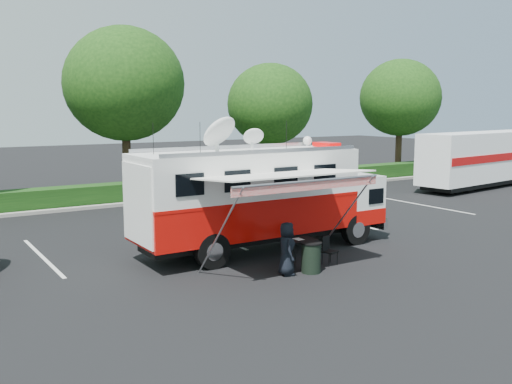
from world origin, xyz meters
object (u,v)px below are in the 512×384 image
Objects in this scene: trash_bin at (311,257)px; semi_trailer at (483,158)px; folding_table at (301,241)px; command_truck at (262,196)px.

semi_trailer is (19.91, 8.75, 1.30)m from trash_bin.
folding_table is 21.21m from semi_trailer.
folding_table is (-0.00, -2.14, -1.10)m from command_truck.
semi_trailer is at bearing 23.71° from trash_bin.
trash_bin is at bearing -156.29° from semi_trailer.
command_truck is at bearing -163.64° from semi_trailer.
semi_trailer is (19.65, 5.77, -0.09)m from command_truck.
semi_trailer is at bearing 16.36° from command_truck.
folding_table is at bearing -158.10° from semi_trailer.
command_truck is 0.82× the size of semi_trailer.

